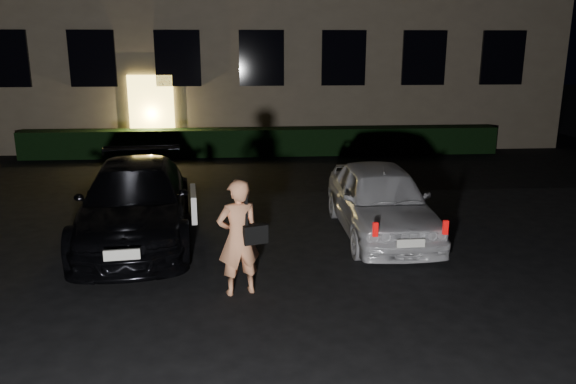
{
  "coord_description": "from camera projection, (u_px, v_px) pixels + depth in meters",
  "views": [
    {
      "loc": [
        -0.5,
        -7.14,
        3.46
      ],
      "look_at": [
        0.17,
        2.0,
        1.02
      ],
      "focal_mm": 35.0,
      "sensor_mm": 36.0,
      "label": 1
    }
  ],
  "objects": [
    {
      "name": "man",
      "position": [
        239.0,
        237.0,
        7.82
      ],
      "size": [
        0.77,
        0.57,
        1.68
      ],
      "rotation": [
        0.0,
        0.0,
        3.45
      ],
      "color": "#E49163",
      "rests_on": "ground"
    },
    {
      "name": "hatch",
      "position": [
        381.0,
        200.0,
        10.36
      ],
      "size": [
        1.62,
        3.89,
        1.32
      ],
      "rotation": [
        0.0,
        0.0,
        0.02
      ],
      "color": "silver",
      "rests_on": "ground"
    },
    {
      "name": "ground",
      "position": [
        286.0,
        300.0,
        7.81
      ],
      "size": [
        80.0,
        80.0,
        0.0
      ],
      "primitive_type": "plane",
      "color": "black",
      "rests_on": "ground"
    },
    {
      "name": "sedan",
      "position": [
        136.0,
        202.0,
        10.14
      ],
      "size": [
        2.42,
        4.92,
        1.37
      ],
      "rotation": [
        0.0,
        0.0,
        0.11
      ],
      "color": "black",
      "rests_on": "ground"
    },
    {
      "name": "hedge",
      "position": [
        263.0,
        142.0,
        17.82
      ],
      "size": [
        15.0,
        0.7,
        0.85
      ],
      "primitive_type": "cube",
      "color": "black",
      "rests_on": "ground"
    }
  ]
}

